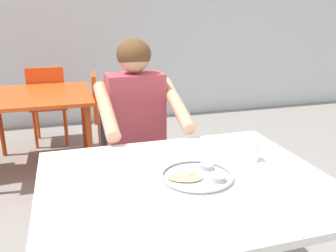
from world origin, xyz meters
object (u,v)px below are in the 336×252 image
Objects in this scene: chair_foreground at (132,148)px; table_background_red at (38,102)px; table_foreground at (185,194)px; drinking_cup at (251,150)px; diner_foreground at (139,125)px; thali_tray at (197,176)px; chair_red_far at (48,101)px; chair_red_right at (108,111)px.

chair_foreground is 1.21m from table_background_red.
table_foreground is 12.50× the size of drinking_cup.
table_foreground is 0.38m from drinking_cup.
table_foreground is 2.11m from table_background_red.
diner_foreground is (-0.03, 0.76, 0.07)m from table_foreground.
chair_red_far is at bearing 104.34° from thali_tray.
thali_tray is 0.31× the size of table_background_red.
chair_red_right is at bearing 91.66° from diner_foreground.
thali_tray reaches higher than table_foreground.
thali_tray is 1.01m from chair_foreground.
thali_tray is at bearing -84.24° from diner_foreground.
table_background_red is 1.12× the size of chair_red_right.
drinking_cup is (0.30, 0.10, 0.04)m from thali_tray.
thali_tray is at bearing -161.53° from drinking_cup.
thali_tray is 0.34× the size of chair_foreground.
table_foreground is at bearing -164.10° from drinking_cup.
drinking_cup is 0.11× the size of chair_red_far.
chair_red_far is (-0.97, 2.51, -0.29)m from drinking_cup.
diner_foreground reaches higher than chair_foreground.
chair_foreground reaches higher than table_background_red.
diner_foreground reaches higher than table_background_red.
chair_foreground is at bearing -88.31° from chair_red_right.
table_background_red is (-0.65, 1.24, -0.11)m from diner_foreground.
table_foreground is 0.94× the size of diner_foreground.
drinking_cup is 1.00m from chair_foreground.
chair_red_right is (-0.04, 1.23, -0.23)m from diner_foreground.
drinking_cup reaches higher than table_foreground.
thali_tray is at bearing -1.43° from table_foreground.
table_foreground reaches higher than table_background_red.
thali_tray is 2.13m from table_background_red.
table_foreground is 0.99m from chair_foreground.
chair_foreground is 1.01× the size of chair_red_far.
chair_red_right reaches higher than drinking_cup.
drinking_cup is 0.11× the size of chair_red_right.
table_foreground is at bearing -87.82° from diner_foreground.
chair_red_right is 0.83m from chair_red_far.
chair_foreground is 1.01m from chair_red_right.
diner_foreground is 1.40m from table_background_red.
chair_red_right is (-0.06, 1.99, -0.16)m from table_foreground.
chair_red_far is (0.06, 0.62, -0.14)m from table_background_red.
thali_tray is at bearing -75.66° from chair_red_far.
chair_red_right is (-0.11, 1.99, -0.24)m from thali_tray.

